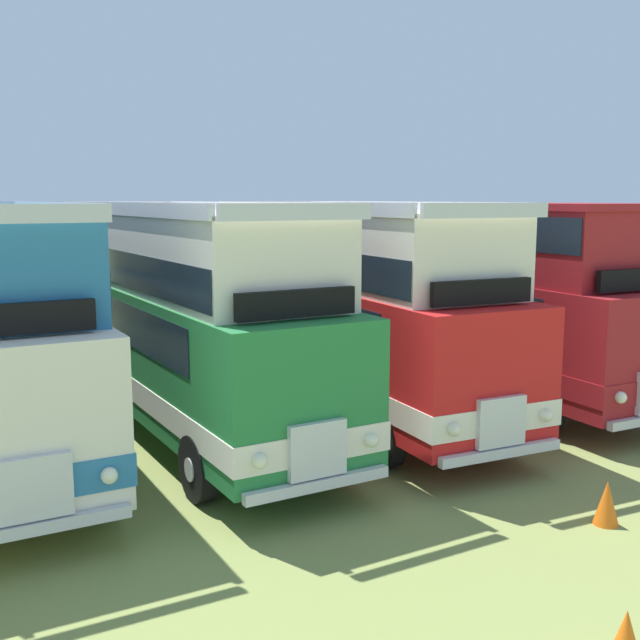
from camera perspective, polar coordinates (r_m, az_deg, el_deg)
The scene contains 5 objects.
bus_fifth_in_row at distance 15.14m, azimuth -9.97°, elevation 0.47°, with size 3.01×10.31×4.52m.
bus_sixth_in_row at distance 16.68m, azimuth 1.89°, elevation 1.39°, with size 2.91×10.76×4.52m.
bus_seventh_in_row at distance 18.80m, azimuth 11.37°, elevation 2.43°, with size 2.66×10.57×4.49m.
cone_mid_row at distance 8.70m, azimuth 21.89°, elevation -21.16°, with size 0.36×0.36×0.58m, color orange.
cone_far_end at distance 11.82m, azimuth 20.64°, elevation -12.65°, with size 0.36×0.36×0.65m, color orange.
Camera 1 is at (-0.80, -14.11, 4.58)m, focal length 42.82 mm.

